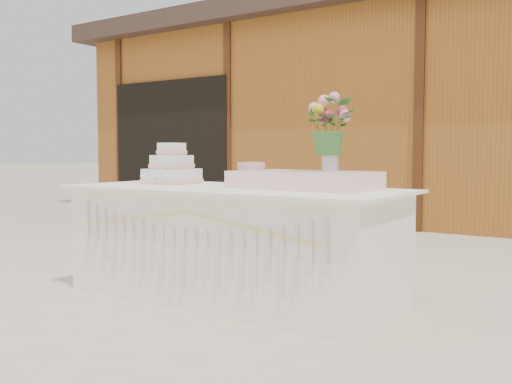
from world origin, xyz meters
The scene contains 9 objects.
ground centered at (0.00, 0.00, 0.00)m, with size 80.00×80.00×0.00m, color beige.
barn centered at (-0.01, 5.99, 1.68)m, with size 12.60×4.60×3.30m.
cake_table centered at (0.00, 0.00, 0.39)m, with size 2.40×1.00×0.77m.
wedding_cake centered at (-0.65, 0.11, 0.88)m, with size 0.36×0.36×0.31m.
pink_cake_stand centered at (0.13, 0.05, 0.87)m, with size 0.24×0.24×0.17m.
satin_runner centered at (0.49, 0.13, 0.83)m, with size 0.92×0.53×0.12m, color #FFD0CD.
flower_vase centered at (0.66, 0.17, 0.96)m, with size 0.11×0.11×0.15m, color silver.
bouquet centered at (0.66, 0.17, 1.22)m, with size 0.33×0.28×0.36m, color #336829.
loose_flowers centered at (-0.98, 0.07, 0.78)m, with size 0.13×0.33×0.02m, color pink, non-canonical shape.
Camera 1 is at (2.31, -3.15, 1.01)m, focal length 40.00 mm.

